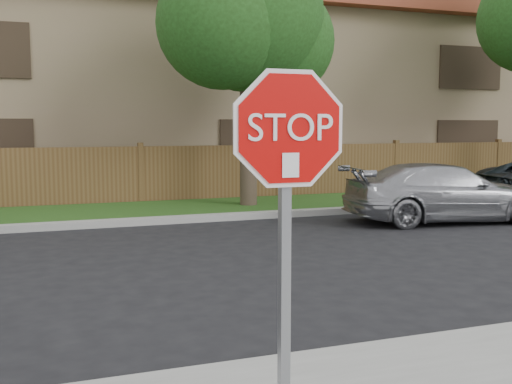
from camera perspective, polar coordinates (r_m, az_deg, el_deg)
name	(u,v)px	position (r m, az deg, el deg)	size (l,w,h in m)	color
ground	(332,357)	(5.89, 7.26, -15.30)	(90.00, 90.00, 0.00)	black
far_curb	(165,220)	(13.42, -8.70, -2.67)	(70.00, 0.30, 0.15)	gray
grass_strip	(152,211)	(15.03, -9.90, -1.78)	(70.00, 3.00, 0.12)	#1E4714
fence	(141,176)	(16.52, -10.90, 1.51)	(70.00, 0.12, 1.60)	#53371D
apartment_building	(115,87)	(22.05, -13.32, 9.75)	(35.20, 9.20, 7.20)	#8F7C59
tree_mid	(251,16)	(15.52, -0.51, 16.42)	(4.80, 3.90, 7.35)	#382B21
stop_sign	(288,181)	(3.69, 3.04, 1.05)	(1.01, 0.13, 2.55)	gray
sedan_right	(444,193)	(14.12, 17.48, -0.06)	(1.84, 4.54, 1.32)	#9FA0A6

